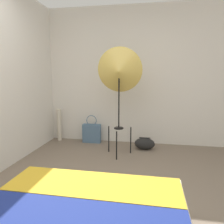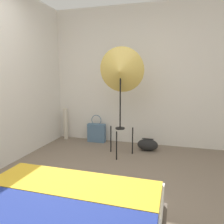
% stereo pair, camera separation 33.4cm
% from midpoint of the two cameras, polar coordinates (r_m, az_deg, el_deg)
% --- Properties ---
extents(ground_plane, '(14.00, 14.00, 0.00)m').
position_cam_midpoint_polar(ground_plane, '(2.32, -6.02, -25.28)').
color(ground_plane, '#756656').
extents(wall_back, '(8.00, 0.05, 2.60)m').
position_cam_midpoint_polar(wall_back, '(4.26, 6.32, 9.23)').
color(wall_back, silver).
rests_on(wall_back, ground_plane).
extents(wall_side_left, '(0.05, 8.00, 2.60)m').
position_cam_midpoint_polar(wall_side_left, '(3.53, -22.82, 8.47)').
color(wall_side_left, silver).
rests_on(wall_side_left, ground_plane).
extents(photo_umbrella, '(0.73, 0.38, 1.77)m').
position_cam_midpoint_polar(photo_umbrella, '(3.50, 4.99, 10.48)').
color(photo_umbrella, black).
rests_on(photo_umbrella, ground_plane).
extents(tote_bag, '(0.35, 0.12, 0.55)m').
position_cam_midpoint_polar(tote_bag, '(4.38, -1.89, -5.40)').
color(tote_bag, slate).
rests_on(tote_bag, ground_plane).
extents(duffel_bag, '(0.36, 0.21, 0.22)m').
position_cam_midpoint_polar(duffel_bag, '(3.98, 11.70, -8.42)').
color(duffel_bag, black).
rests_on(duffel_bag, ground_plane).
extents(paper_roll, '(0.09, 0.09, 0.64)m').
position_cam_midpoint_polar(paper_roll, '(4.62, -9.99, -3.07)').
color(paper_roll, beige).
rests_on(paper_roll, ground_plane).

